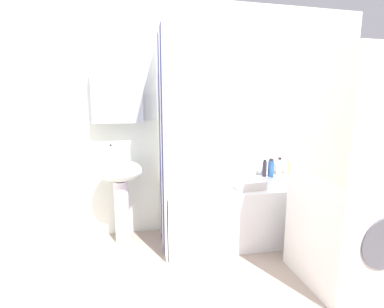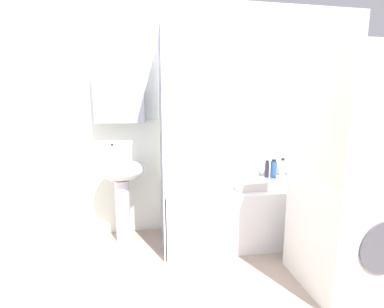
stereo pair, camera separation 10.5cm
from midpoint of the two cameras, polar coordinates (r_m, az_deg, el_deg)
name	(u,v)px [view 1 (the left image)]	position (r m, az deg, el deg)	size (l,w,h in m)	color
ground_plane	(251,303)	(2.14, 11.12, -29.03)	(4.80, 5.60, 0.04)	tan
wall_back_tiled	(202,125)	(2.87, 1.16, 6.18)	(3.60, 0.18, 2.40)	silver
wall_left_tiled	(4,140)	(2.09, -36.68, 2.45)	(0.07, 1.81, 2.40)	white
sink	(121,183)	(2.67, -16.22, -6.08)	(0.44, 0.34, 0.82)	white
faucet	(120,153)	(2.69, -16.36, 0.17)	(0.03, 0.12, 0.12)	silver
soap_dispenser	(111,153)	(2.68, -18.13, 0.22)	(0.05, 0.05, 0.16)	white
bathtub	(241,211)	(2.80, 9.41, -12.04)	(1.56, 0.65, 0.57)	white
shower_curtain	(162,143)	(2.45, -7.77, 2.27)	(0.01, 0.65, 2.00)	white
shampoo_bottle	(290,167)	(3.19, 19.49, -2.76)	(0.04, 0.04, 0.19)	gold
conditioner_bottle	(279,167)	(3.16, 17.41, -2.65)	(0.05, 0.05, 0.20)	white
body_wash_bottle	(271,168)	(3.06, 15.70, -2.96)	(0.06, 0.06, 0.20)	#2C5A9B
lotion_bottle	(265,169)	(3.04, 14.41, -3.09)	(0.04, 0.04, 0.19)	#2D2432
towel_folded	(249,185)	(2.56, 11.03, -6.50)	(0.27, 0.19, 0.08)	silver
washer_dryer_stack	(352,174)	(2.23, 30.10, -3.77)	(0.64, 0.64, 1.69)	white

